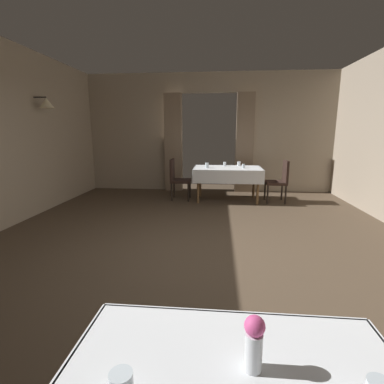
% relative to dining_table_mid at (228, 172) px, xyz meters
% --- Properties ---
extents(ground, '(10.08, 10.08, 0.00)m').
position_rel_dining_table_mid_xyz_m(ground, '(-0.48, -3.06, -0.66)').
color(ground, '#4C3D2D').
extents(wall_back, '(6.40, 0.27, 3.00)m').
position_rel_dining_table_mid_xyz_m(wall_back, '(-0.48, 1.12, 0.86)').
color(wall_back, gray).
rests_on(wall_back, ground).
extents(dining_table_mid, '(1.52, 0.95, 0.75)m').
position_rel_dining_table_mid_xyz_m(dining_table_mid, '(0.00, 0.00, 0.00)').
color(dining_table_mid, brown).
rests_on(dining_table_mid, ground).
extents(chair_mid_left, '(0.44, 0.44, 0.93)m').
position_rel_dining_table_mid_xyz_m(chair_mid_left, '(-1.14, -0.04, -0.14)').
color(chair_mid_left, black).
rests_on(chair_mid_left, ground).
extents(chair_mid_right, '(0.44, 0.44, 0.93)m').
position_rel_dining_table_mid_xyz_m(chair_mid_right, '(1.14, -0.09, -0.14)').
color(chair_mid_right, black).
rests_on(chair_mid_right, ground).
extents(flower_vase_near, '(0.07, 0.07, 0.20)m').
position_rel_dining_table_mid_xyz_m(flower_vase_near, '(-0.07, -5.61, 0.20)').
color(flower_vase_near, silver).
rests_on(flower_vase_near, dining_table_near).
extents(glass_mid_a, '(0.08, 0.08, 0.11)m').
position_rel_dining_table_mid_xyz_m(glass_mid_a, '(0.27, 0.32, 0.15)').
color(glass_mid_a, silver).
rests_on(glass_mid_a, dining_table_mid).
extents(glass_mid_b, '(0.06, 0.06, 0.09)m').
position_rel_dining_table_mid_xyz_m(glass_mid_b, '(0.35, -0.06, 0.14)').
color(glass_mid_b, silver).
rests_on(glass_mid_b, dining_table_mid).
extents(glass_mid_c, '(0.06, 0.06, 0.10)m').
position_rel_dining_table_mid_xyz_m(glass_mid_c, '(-0.06, 0.28, 0.14)').
color(glass_mid_c, silver).
rests_on(glass_mid_c, dining_table_mid).
extents(glass_mid_d, '(0.08, 0.08, 0.12)m').
position_rel_dining_table_mid_xyz_m(glass_mid_d, '(-0.46, -0.11, 0.15)').
color(glass_mid_d, silver).
rests_on(glass_mid_d, dining_table_mid).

